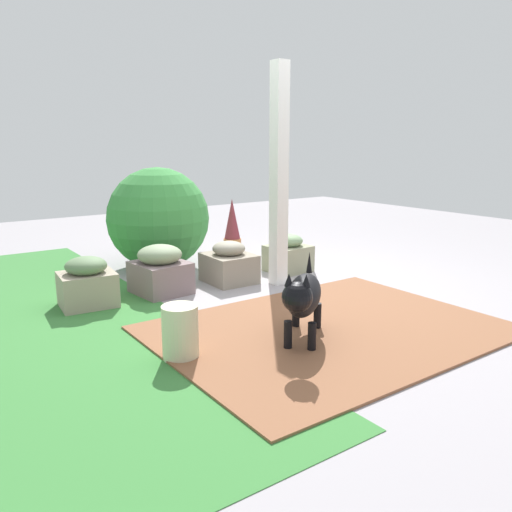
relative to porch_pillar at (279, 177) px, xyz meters
name	(u,v)px	position (x,y,z in m)	size (l,w,h in m)	color
ground_plane	(286,294)	(-0.33, 0.16, -1.01)	(12.00, 12.00, 0.00)	#9A9499
brick_path	(329,329)	(-1.20, 0.47, -1.00)	(1.80, 2.40, 0.02)	brown
porch_pillar	(279,177)	(0.00, 0.00, 0.00)	(0.13, 0.13, 2.02)	white
stone_planter_nearest	(288,254)	(0.32, -0.38, -0.83)	(0.41, 0.43, 0.39)	gray
stone_planter_near	(229,264)	(0.32, 0.35, -0.83)	(0.48, 0.43, 0.40)	gray
stone_planter_mid	(160,270)	(0.36, 1.04, -0.80)	(0.51, 0.47, 0.44)	gray
stone_planter_far	(87,283)	(0.36, 1.70, -0.82)	(0.41, 0.47, 0.42)	#A1927E
round_shrub	(158,218)	(1.24, 0.64, -0.48)	(1.07, 1.07, 1.07)	#38863D
terracotta_pot_spiky	(232,227)	(1.45, -0.42, -0.70)	(0.21, 0.21, 0.66)	#C0753F
dog	(303,296)	(-1.27, 0.78, -0.68)	(0.67, 0.70, 0.56)	black
ceramic_urn	(180,332)	(-1.02, 1.56, -0.84)	(0.23, 0.23, 0.34)	beige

